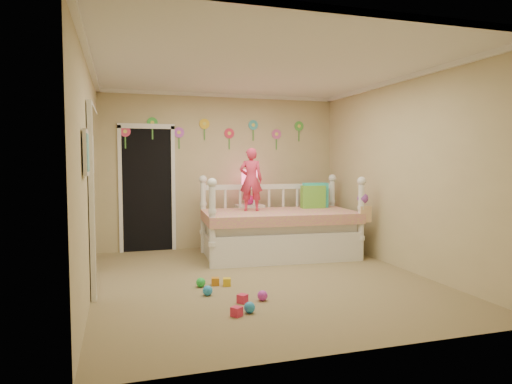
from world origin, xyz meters
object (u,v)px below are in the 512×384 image
object	(u,v)px
child	(251,180)
nightstand	(250,227)
daybed	(279,216)
table_lamp	(250,181)

from	to	relation	value
child	nightstand	xyz separation A→B (m)	(0.14, 0.58, -0.81)
daybed	child	distance (m)	0.70
table_lamp	child	bearing A→B (deg)	-103.90
daybed	table_lamp	size ratio (longest dim) A/B	4.01
child	daybed	bearing A→B (deg)	179.29
daybed	nightstand	size ratio (longest dim) A/B	3.13
child	table_lamp	bearing A→B (deg)	-84.96
daybed	nightstand	distance (m)	0.81
nightstand	table_lamp	bearing A→B (deg)	91.23
nightstand	table_lamp	size ratio (longest dim) A/B	1.28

